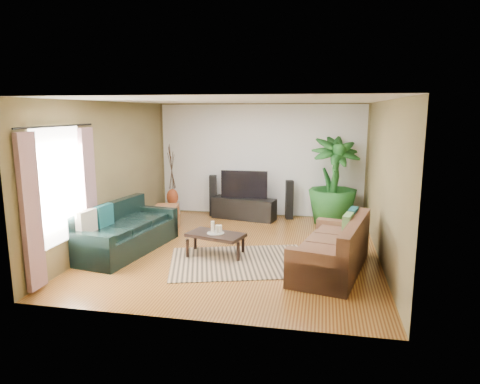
% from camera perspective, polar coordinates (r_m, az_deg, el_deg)
% --- Properties ---
extents(floor, '(5.50, 5.50, 0.00)m').
position_cam_1_polar(floor, '(7.96, -0.28, -7.71)').
color(floor, '#976027').
rests_on(floor, ground).
extents(ceiling, '(5.50, 5.50, 0.00)m').
position_cam_1_polar(ceiling, '(7.55, -0.30, 12.11)').
color(ceiling, white).
rests_on(ceiling, ground).
extents(wall_back, '(5.00, 0.00, 5.00)m').
position_cam_1_polar(wall_back, '(10.33, 2.73, 4.24)').
color(wall_back, olive).
rests_on(wall_back, ground).
extents(wall_front, '(5.00, 0.00, 5.00)m').
position_cam_1_polar(wall_front, '(5.02, -6.49, -2.83)').
color(wall_front, olive).
rests_on(wall_front, ground).
extents(wall_left, '(0.00, 5.50, 5.50)m').
position_cam_1_polar(wall_left, '(8.49, -17.08, 2.35)').
color(wall_left, olive).
rests_on(wall_left, ground).
extents(wall_right, '(0.00, 5.50, 5.50)m').
position_cam_1_polar(wall_right, '(7.56, 18.63, 1.27)').
color(wall_right, olive).
rests_on(wall_right, ground).
extents(backwall_panel, '(4.90, 0.00, 4.90)m').
position_cam_1_polar(backwall_panel, '(10.32, 2.72, 4.23)').
color(backwall_panel, white).
rests_on(backwall_panel, ground).
extents(window_pane, '(0.00, 1.80, 1.80)m').
position_cam_1_polar(window_pane, '(7.12, -22.99, 0.82)').
color(window_pane, white).
rests_on(window_pane, ground).
extents(curtain_near, '(0.08, 0.35, 2.20)m').
position_cam_1_polar(curtain_near, '(6.54, -26.10, -2.48)').
color(curtain_near, gray).
rests_on(curtain_near, ground).
extents(curtain_far, '(0.08, 0.35, 2.20)m').
position_cam_1_polar(curtain_far, '(7.76, -19.48, -0.05)').
color(curtain_far, gray).
rests_on(curtain_far, ground).
extents(curtain_rod, '(0.03, 1.90, 0.03)m').
position_cam_1_polar(curtain_rod, '(7.00, -23.19, 8.08)').
color(curtain_rod, black).
rests_on(curtain_rod, ground).
extents(sofa_left, '(1.28, 2.32, 0.85)m').
position_cam_1_polar(sofa_left, '(8.08, -14.99, -4.67)').
color(sofa_left, black).
rests_on(sofa_left, floor).
extents(sofa_right, '(1.34, 2.17, 0.85)m').
position_cam_1_polar(sofa_right, '(7.01, 12.03, -6.90)').
color(sofa_right, brown).
rests_on(sofa_right, floor).
extents(area_rug, '(2.71, 2.24, 0.01)m').
position_cam_1_polar(area_rug, '(7.35, 0.01, -9.28)').
color(area_rug, '#A1835F').
rests_on(area_rug, floor).
extents(coffee_table, '(1.09, 0.79, 0.40)m').
position_cam_1_polar(coffee_table, '(7.63, -3.26, -6.97)').
color(coffee_table, black).
rests_on(coffee_table, floor).
extents(candle_tray, '(0.30, 0.30, 0.01)m').
position_cam_1_polar(candle_tray, '(7.57, -3.27, -5.48)').
color(candle_tray, gray).
rests_on(candle_tray, coffee_table).
extents(candle_tall, '(0.06, 0.06, 0.20)m').
position_cam_1_polar(candle_tall, '(7.59, -3.67, -4.63)').
color(candle_tall, beige).
rests_on(candle_tall, candle_tray).
extents(candle_mid, '(0.06, 0.06, 0.15)m').
position_cam_1_polar(candle_mid, '(7.50, -3.06, -4.98)').
color(candle_mid, beige).
rests_on(candle_mid, candle_tray).
extents(candle_short, '(0.06, 0.06, 0.12)m').
position_cam_1_polar(candle_short, '(7.59, -2.65, -4.89)').
color(candle_short, '#F1E5CB').
rests_on(candle_short, candle_tray).
extents(tv_stand, '(1.56, 0.74, 0.50)m').
position_cam_1_polar(tv_stand, '(10.12, 0.53, -2.21)').
color(tv_stand, black).
rests_on(tv_stand, floor).
extents(television, '(1.10, 0.06, 0.65)m').
position_cam_1_polar(television, '(10.02, 0.55, 1.02)').
color(television, black).
rests_on(television, tv_stand).
extents(speaker_left, '(0.22, 0.23, 0.99)m').
position_cam_1_polar(speaker_left, '(10.44, -3.61, -0.46)').
color(speaker_left, black).
rests_on(speaker_left, floor).
extents(speaker_right, '(0.21, 0.22, 0.92)m').
position_cam_1_polar(speaker_right, '(10.14, 6.59, -1.04)').
color(speaker_right, black).
rests_on(speaker_right, floor).
extents(potted_plant, '(1.40, 1.40, 1.96)m').
position_cam_1_polar(potted_plant, '(9.77, 12.34, 1.43)').
color(potted_plant, '#1C541D').
rests_on(potted_plant, floor).
extents(plant_pot, '(0.36, 0.36, 0.28)m').
position_cam_1_polar(plant_pot, '(9.94, 12.14, -3.35)').
color(plant_pot, black).
rests_on(plant_pot, floor).
extents(pedestal, '(0.37, 0.37, 0.31)m').
position_cam_1_polar(pedestal, '(10.62, -8.95, -2.24)').
color(pedestal, gray).
rests_on(pedestal, floor).
extents(vase, '(0.29, 0.29, 0.40)m').
position_cam_1_polar(vase, '(10.56, -8.99, -0.66)').
color(vase, '#993C1B').
rests_on(vase, pedestal).
extents(side_table, '(0.54, 0.54, 0.51)m').
position_cam_1_polar(side_table, '(9.45, -9.79, -3.27)').
color(side_table, '#925A2F').
rests_on(side_table, floor).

